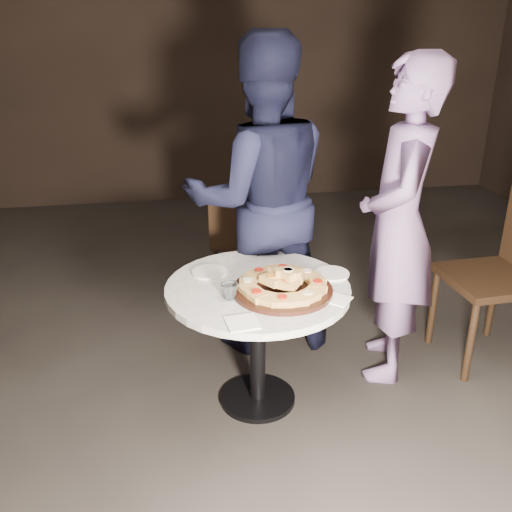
# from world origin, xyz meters

# --- Properties ---
(floor) EXTENTS (7.00, 7.00, 0.00)m
(floor) POSITION_xyz_m (0.00, 0.00, 0.00)
(floor) COLOR black
(floor) RESTS_ON ground
(table) EXTENTS (0.97, 0.97, 0.65)m
(table) POSITION_xyz_m (-0.15, 0.04, 0.53)
(table) COLOR black
(table) RESTS_ON ground
(serving_board) EXTENTS (0.49, 0.49, 0.02)m
(serving_board) POSITION_xyz_m (-0.05, -0.04, 0.66)
(serving_board) COLOR black
(serving_board) RESTS_ON table
(focaccia_pile) EXTENTS (0.42, 0.41, 0.11)m
(focaccia_pile) POSITION_xyz_m (-0.04, -0.04, 0.70)
(focaccia_pile) COLOR tan
(focaccia_pile) RESTS_ON serving_board
(plate_left) EXTENTS (0.21, 0.21, 0.01)m
(plate_left) POSITION_xyz_m (-0.36, 0.22, 0.66)
(plate_left) COLOR white
(plate_left) RESTS_ON table
(plate_right) EXTENTS (0.19, 0.19, 0.01)m
(plate_right) POSITION_xyz_m (0.23, 0.11, 0.66)
(plate_right) COLOR white
(plate_right) RESTS_ON table
(water_glass) EXTENTS (0.08, 0.08, 0.07)m
(water_glass) POSITION_xyz_m (-0.29, -0.07, 0.69)
(water_glass) COLOR silver
(water_glass) RESTS_ON table
(napkin_near) EXTENTS (0.14, 0.14, 0.01)m
(napkin_near) POSITION_xyz_m (-0.27, -0.29, 0.65)
(napkin_near) COLOR white
(napkin_near) RESTS_ON table
(napkin_far) EXTENTS (0.15, 0.15, 0.01)m
(napkin_far) POSITION_xyz_m (0.18, -0.16, 0.65)
(napkin_far) COLOR white
(napkin_far) RESTS_ON table
(chair_far) EXTENTS (0.50, 0.51, 0.83)m
(chair_far) POSITION_xyz_m (-0.06, 1.14, 0.48)
(chair_far) COLOR black
(chair_far) RESTS_ON ground
(chair_right) EXTENTS (0.51, 0.49, 0.98)m
(chair_right) POSITION_xyz_m (1.27, 0.24, 0.57)
(chair_right) COLOR black
(chair_right) RESTS_ON ground
(diner_navy) EXTENTS (0.88, 0.69, 1.76)m
(diner_navy) POSITION_xyz_m (-0.03, 0.64, 0.88)
(diner_navy) COLOR black
(diner_navy) RESTS_ON ground
(diner_teal) EXTENTS (0.58, 0.71, 1.68)m
(diner_teal) POSITION_xyz_m (0.61, 0.24, 0.84)
(diner_teal) COLOR slate
(diner_teal) RESTS_ON ground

